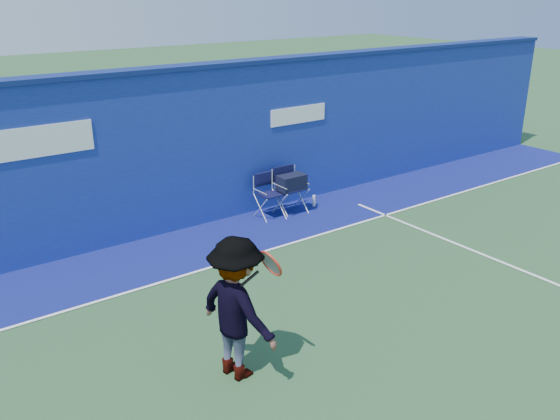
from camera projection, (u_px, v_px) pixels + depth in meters
ground at (313, 370)px, 7.25m from camera, size 80.00×80.00×0.00m
stadium_wall at (133, 156)px, 10.64m from camera, size 24.00×0.50×3.08m
out_of_bounds_strip at (166, 255)px, 10.35m from camera, size 24.00×1.80×0.01m
court_lines at (284, 347)px, 7.70m from camera, size 24.00×12.00×0.01m
directors_chair_left at (270, 203)px, 12.03m from camera, size 0.52×0.49×0.88m
directors_chair_right at (291, 195)px, 12.17m from camera, size 0.57×0.51×0.95m
water_bottle at (314, 201)px, 12.63m from camera, size 0.07×0.07×0.25m
tennis_player at (237, 308)px, 6.90m from camera, size 0.93×1.26×1.78m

